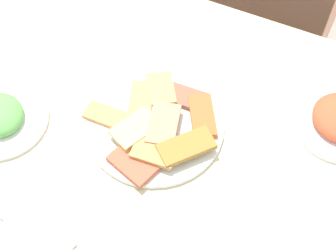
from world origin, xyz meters
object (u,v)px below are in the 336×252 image
object	(u,v)px
dining_table	(176,154)
paper_napkin	(39,230)
spoon	(44,222)
dining_chair	(265,11)
salad_plate_greens	(0,117)
fork	(34,238)
pide_platter	(157,124)

from	to	relation	value
dining_table	paper_napkin	size ratio (longest dim) A/B	8.08
paper_napkin	spoon	distance (m)	0.02
dining_chair	paper_napkin	xyz separation A→B (m)	(-0.17, -0.98, 0.21)
dining_chair	spoon	size ratio (longest dim) A/B	5.46
dining_chair	salad_plate_greens	xyz separation A→B (m)	(-0.39, -0.80, 0.22)
dining_table	spoon	size ratio (longest dim) A/B	7.25
dining_table	paper_napkin	distance (m)	0.36
fork	dining_table	bearing A→B (deg)	74.02
spoon	pide_platter	bearing A→B (deg)	84.82
salad_plate_greens	fork	distance (m)	0.30
pide_platter	spoon	world-z (taller)	pide_platter
dining_chair	salad_plate_greens	distance (m)	0.91
dining_table	pide_platter	distance (m)	0.10
dining_table	pide_platter	bearing A→B (deg)	175.02
paper_napkin	fork	xyz separation A→B (m)	(0.00, -0.02, 0.00)
dining_table	fork	size ratio (longest dim) A/B	6.79
fork	spoon	bearing A→B (deg)	99.58
dining_chair	pide_platter	bearing A→B (deg)	-95.31
dining_table	dining_chair	bearing A→B (deg)	89.13
pide_platter	paper_napkin	xyz separation A→B (m)	(-0.11, -0.32, -0.01)
dining_table	fork	distance (m)	0.37
paper_napkin	dining_chair	bearing A→B (deg)	80.30
dining_chair	fork	bearing A→B (deg)	-99.53
dining_table	dining_chair	world-z (taller)	dining_chair
salad_plate_greens	fork	xyz separation A→B (m)	(0.22, -0.20, -0.01)
dining_chair	pide_platter	distance (m)	0.70
pide_platter	fork	size ratio (longest dim) A/B	1.76
dining_chair	fork	world-z (taller)	dining_chair
fork	dining_chair	bearing A→B (deg)	90.05
paper_napkin	spoon	xyz separation A→B (m)	(0.00, 0.02, 0.00)
dining_chair	salad_plate_greens	bearing A→B (deg)	-115.93
dining_table	dining_chair	size ratio (longest dim) A/B	1.33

